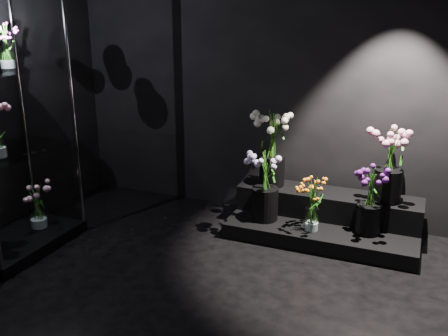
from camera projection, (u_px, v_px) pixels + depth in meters
The scene contains 11 objects.
floor at pixel (165, 301), 3.78m from camera, with size 4.00×4.00×0.00m, color black.
wall_back at pixel (255, 81), 5.10m from camera, with size 4.00×4.00×0.00m, color black.
display_riser at pixel (325, 218), 4.86m from camera, with size 1.78×0.79×0.40m.
display_case at pixel (5, 122), 4.26m from camera, with size 0.65×1.08×2.38m.
bouquet_orange_bells at pixel (313, 204), 4.55m from camera, with size 0.33×0.33×0.50m.
bouquet_lilac at pixel (265, 182), 4.76m from camera, with size 0.46×0.46×0.68m.
bouquet_purple at pixel (370, 196), 4.47m from camera, with size 0.33×0.33×0.65m.
bouquet_cream_roses at pixel (273, 143), 4.95m from camera, with size 0.45×0.45×0.76m.
bouquet_pink_roses at pixel (390, 161), 4.53m from camera, with size 0.48×0.48×0.69m.
bouquet_case_magenta at pixel (6, 46), 4.17m from camera, with size 0.26×0.26×0.35m.
bouquet_case_base_pink at pixel (37, 204), 4.72m from camera, with size 0.32×0.32×0.44m.
Camera 1 is at (1.67, -2.86, 2.13)m, focal length 40.00 mm.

